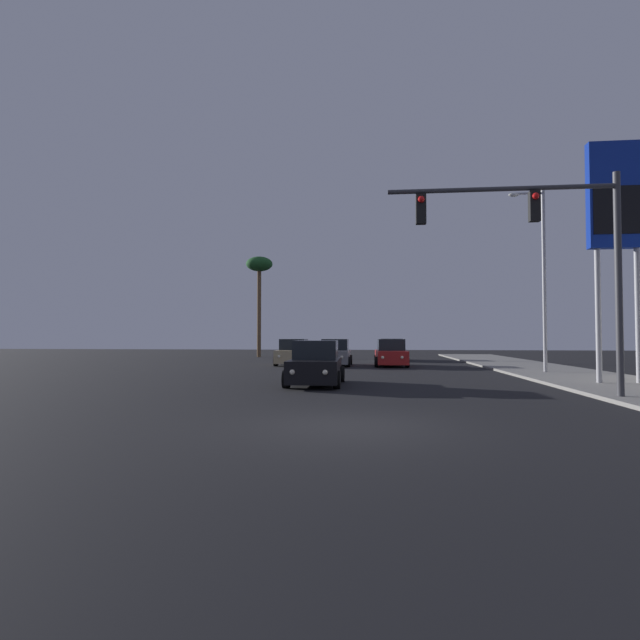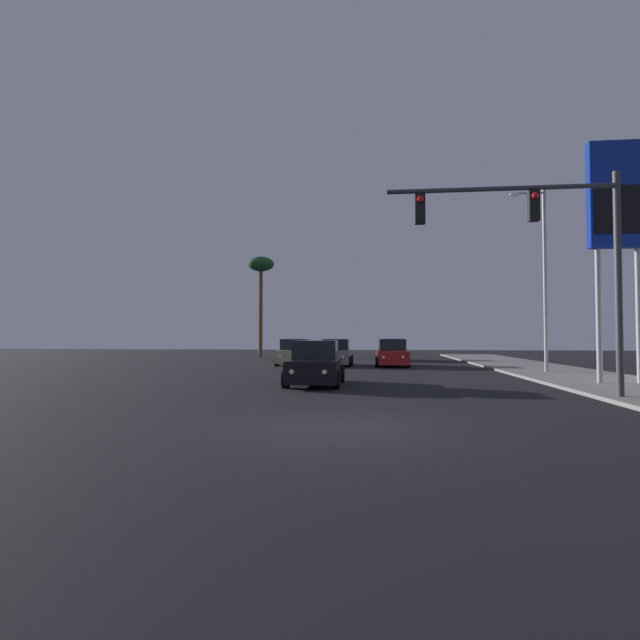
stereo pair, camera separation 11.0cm
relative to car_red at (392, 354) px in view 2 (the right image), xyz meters
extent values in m
plane|color=black|center=(-1.64, -21.07, -0.76)|extent=(120.00, 120.00, 0.00)
cube|color=gray|center=(7.86, -11.07, -0.70)|extent=(5.00, 60.00, 0.12)
cube|color=maroon|center=(0.00, -0.04, -0.18)|extent=(1.95, 4.26, 0.80)
cube|color=black|center=(0.00, 0.11, 0.57)|extent=(1.67, 2.06, 0.70)
cylinder|color=black|center=(-0.90, -1.34, -0.44)|extent=(0.24, 0.64, 0.64)
cylinder|color=black|center=(0.90, -1.34, -0.44)|extent=(0.24, 0.64, 0.64)
cylinder|color=black|center=(-0.90, 1.27, -0.44)|extent=(0.24, 0.64, 0.64)
cylinder|color=black|center=(0.90, 1.27, -0.44)|extent=(0.24, 0.64, 0.64)
sphere|color=#F2EACC|center=(-0.56, -2.16, -0.13)|extent=(0.18, 0.18, 0.18)
sphere|color=#F2EACC|center=(0.56, -2.16, -0.13)|extent=(0.18, 0.18, 0.18)
cube|color=black|center=(-3.30, -12.47, -0.18)|extent=(1.91, 4.24, 0.80)
cube|color=black|center=(-3.30, -12.32, 0.57)|extent=(1.65, 2.04, 0.70)
cylinder|color=black|center=(-4.20, -13.77, -0.44)|extent=(0.24, 0.64, 0.64)
cylinder|color=black|center=(-2.40, -13.77, -0.44)|extent=(0.24, 0.64, 0.64)
cylinder|color=black|center=(-4.20, -11.17, -0.44)|extent=(0.24, 0.64, 0.64)
cylinder|color=black|center=(-2.40, -11.17, -0.44)|extent=(0.24, 0.64, 0.64)
sphere|color=#F2EACC|center=(-3.86, -14.59, -0.13)|extent=(0.18, 0.18, 0.18)
sphere|color=#F2EACC|center=(-2.74, -14.59, -0.13)|extent=(0.18, 0.18, 0.18)
cube|color=tan|center=(-6.21, 0.56, -0.18)|extent=(1.81, 4.20, 0.80)
cube|color=black|center=(-6.21, 0.71, 0.57)|extent=(1.60, 2.00, 0.70)
cylinder|color=black|center=(-7.11, -0.75, -0.44)|extent=(0.24, 0.64, 0.64)
cylinder|color=black|center=(-5.31, -0.75, -0.44)|extent=(0.24, 0.64, 0.64)
cylinder|color=black|center=(-7.11, 1.86, -0.44)|extent=(0.24, 0.64, 0.64)
cylinder|color=black|center=(-5.31, 1.86, -0.44)|extent=(0.24, 0.64, 0.64)
sphere|color=#F2EACC|center=(-6.77, -1.56, -0.13)|extent=(0.18, 0.18, 0.18)
sphere|color=#F2EACC|center=(-5.65, -1.56, -0.13)|extent=(0.18, 0.18, 0.18)
cube|color=#B7B7BC|center=(0.31, 7.63, -0.18)|extent=(1.93, 4.25, 0.80)
cube|color=black|center=(0.31, 7.78, 0.57)|extent=(1.66, 2.05, 0.70)
cylinder|color=black|center=(-0.59, 6.33, -0.44)|extent=(0.24, 0.64, 0.64)
cylinder|color=black|center=(1.21, 6.33, -0.44)|extent=(0.24, 0.64, 0.64)
cylinder|color=black|center=(-0.59, 8.93, -0.44)|extent=(0.24, 0.64, 0.64)
cylinder|color=black|center=(1.21, 8.93, -0.44)|extent=(0.24, 0.64, 0.64)
sphere|color=#F2EACC|center=(-0.24, 5.51, -0.13)|extent=(0.18, 0.18, 0.18)
sphere|color=#F2EACC|center=(0.87, 5.51, -0.13)|extent=(0.18, 0.18, 0.18)
cube|color=slate|center=(-3.49, 0.15, -0.18)|extent=(1.82, 4.21, 0.80)
cube|color=black|center=(-3.49, 0.30, 0.57)|extent=(1.61, 2.01, 0.70)
cylinder|color=black|center=(-4.39, -1.15, -0.44)|extent=(0.24, 0.64, 0.64)
cylinder|color=black|center=(-2.59, -1.15, -0.44)|extent=(0.24, 0.64, 0.64)
cylinder|color=black|center=(-4.39, 1.45, -0.44)|extent=(0.24, 0.64, 0.64)
cylinder|color=black|center=(-2.59, 1.45, -0.44)|extent=(0.24, 0.64, 0.64)
sphere|color=#F2EACC|center=(-4.04, -1.97, -0.13)|extent=(0.18, 0.18, 0.18)
sphere|color=#F2EACC|center=(-2.93, -1.97, -0.13)|extent=(0.18, 0.18, 0.18)
cylinder|color=#38383D|center=(5.92, -16.13, 2.61)|extent=(0.20, 0.20, 6.50)
cylinder|color=#38383D|center=(2.63, -16.13, 5.46)|extent=(6.60, 0.14, 0.14)
cube|color=black|center=(3.61, -16.13, 4.91)|extent=(0.30, 0.24, 0.90)
sphere|color=red|center=(3.61, -16.27, 5.18)|extent=(0.20, 0.20, 0.20)
cube|color=black|center=(0.32, -16.13, 4.91)|extent=(0.30, 0.24, 0.90)
sphere|color=red|center=(0.32, -16.27, 5.18)|extent=(0.20, 0.20, 0.20)
cylinder|color=#99999E|center=(7.30, -5.75, 3.86)|extent=(0.18, 0.18, 9.00)
cylinder|color=#99999E|center=(6.60, -5.75, 8.21)|extent=(1.40, 0.10, 0.10)
ellipsoid|color=silver|center=(5.90, -5.75, 8.16)|extent=(0.50, 0.24, 0.20)
cylinder|color=#99999E|center=(7.22, -11.77, 1.86)|extent=(0.20, 0.20, 5.00)
cylinder|color=#99999E|center=(8.62, -11.77, 1.86)|extent=(0.20, 0.20, 5.00)
cube|color=navy|center=(7.92, -11.77, 6.36)|extent=(2.00, 0.40, 4.00)
cube|color=black|center=(7.92, -11.98, 5.76)|extent=(1.80, 0.03, 1.80)
cylinder|color=brown|center=(-11.33, 12.93, 3.22)|extent=(0.36, 0.36, 7.96)
ellipsoid|color=#1E5123|center=(-11.33, 12.93, 7.68)|extent=(2.40, 2.40, 1.32)
camera|label=1|loc=(-1.17, -31.28, 1.06)|focal=28.00mm
camera|label=2|loc=(-1.06, -31.27, 1.06)|focal=28.00mm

